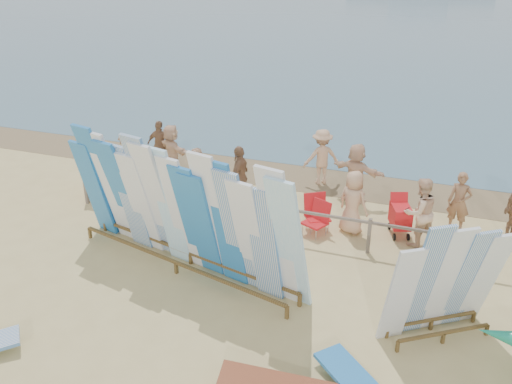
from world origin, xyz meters
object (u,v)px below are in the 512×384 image
at_px(beachgoer_0, 94,165).
at_px(beachgoer_3, 322,157).
at_px(side_surfboard_rack, 445,285).
at_px(beachgoer_4, 240,176).
at_px(beach_chair_left, 316,225).
at_px(beachgoer_5, 356,173).
at_px(stroller, 400,220).
at_px(beachgoer_7, 459,202).
at_px(beach_chair_right, 317,219).
at_px(vendor_table, 432,296).
at_px(main_surfboard_rack, 181,213).
at_px(beachgoer_11, 172,151).
at_px(beachgoer_2, 197,176).
at_px(beachgoer_extra_1, 161,145).
at_px(beachgoer_1, 125,163).
at_px(beachgoer_6, 353,202).
at_px(beachgoer_8, 420,212).

xyz_separation_m(beachgoer_0, beachgoer_3, (5.98, 3.19, -0.07)).
height_order(side_surfboard_rack, beachgoer_4, side_surfboard_rack).
distance_m(beach_chair_left, beachgoer_5, 2.51).
height_order(stroller, beachgoer_7, beachgoer_7).
distance_m(side_surfboard_rack, beach_chair_right, 4.76).
bearing_deg(vendor_table, beachgoer_5, 97.82).
relative_size(main_surfboard_rack, beachgoer_3, 3.59).
distance_m(beach_chair_right, beachgoer_11, 5.63).
distance_m(beach_chair_right, beachgoer_2, 3.71).
xyz_separation_m(stroller, beachgoer_4, (-4.42, 0.20, 0.47)).
relative_size(beachgoer_extra_1, beachgoer_1, 0.90).
xyz_separation_m(beachgoer_5, beachgoer_1, (-6.50, -1.69, 0.03)).
xyz_separation_m(beachgoer_11, beachgoer_3, (4.58, 1.06, 0.02)).
distance_m(beachgoer_5, beachgoer_4, 3.29).
bearing_deg(beachgoer_3, vendor_table, 90.96).
bearing_deg(stroller, beachgoer_5, 111.53).
relative_size(beachgoer_3, beachgoer_2, 1.09).
height_order(beach_chair_right, beachgoer_0, beachgoer_0).
distance_m(vendor_table, beach_chair_right, 4.01).
relative_size(beach_chair_right, beachgoer_7, 0.58).
xyz_separation_m(beach_chair_left, beachgoer_11, (-5.29, 2.26, 0.59)).
xyz_separation_m(main_surfboard_rack, beachgoer_2, (-1.33, 3.41, -0.61)).
distance_m(beachgoer_0, beachgoer_6, 7.52).
height_order(side_surfboard_rack, beachgoer_0, side_surfboard_rack).
bearing_deg(beachgoer_1, beachgoer_4, 130.68).
relative_size(beachgoer_8, beachgoer_3, 1.01).
relative_size(beachgoer_1, beachgoer_8, 1.02).
height_order(beachgoer_5, beachgoer_7, beachgoer_5).
bearing_deg(beachgoer_5, beachgoer_0, 36.00).
height_order(beach_chair_right, beachgoer_extra_1, beachgoer_extra_1).
distance_m(vendor_table, beachgoer_4, 6.35).
distance_m(side_surfboard_rack, beachgoer_extra_1, 10.86).
bearing_deg(beachgoer_1, beachgoer_5, 141.39).
relative_size(beach_chair_right, beachgoer_11, 0.54).
bearing_deg(main_surfboard_rack, beachgoer_0, 161.37).
bearing_deg(side_surfboard_rack, main_surfboard_rack, 139.79).
xyz_separation_m(side_surfboard_rack, stroller, (-1.17, 3.85, -0.72)).
relative_size(side_surfboard_rack, beachgoer_0, 1.35).
distance_m(side_surfboard_rack, beachgoer_1, 9.90).
bearing_deg(beachgoer_11, beachgoer_2, 168.18).
bearing_deg(beachgoer_8, beach_chair_right, -37.66).
xyz_separation_m(beach_chair_left, beach_chair_right, (-0.05, 0.30, 0.01)).
xyz_separation_m(beachgoer_1, beachgoer_3, (5.27, 2.64, -0.03)).
bearing_deg(beachgoer_6, beachgoer_3, -39.22).
relative_size(vendor_table, beachgoer_6, 0.60).
distance_m(beachgoer_0, beachgoer_11, 2.55).
height_order(beachgoer_11, beachgoer_3, beachgoer_3).
height_order(main_surfboard_rack, beach_chair_left, main_surfboard_rack).
xyz_separation_m(beachgoer_6, beachgoer_1, (-6.80, 0.23, 0.07)).
height_order(beachgoer_8, beachgoer_2, beachgoer_8).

